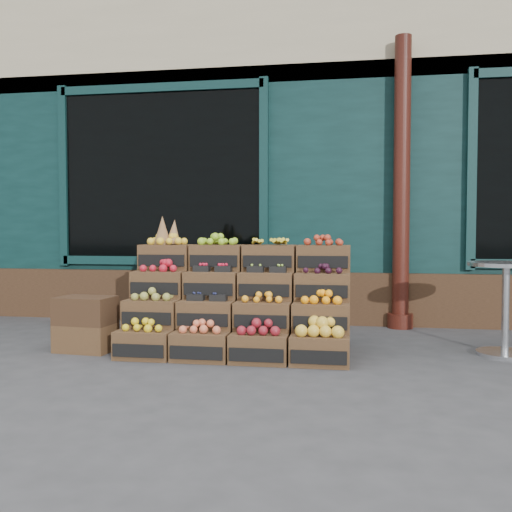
# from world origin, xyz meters

# --- Properties ---
(ground) EXTENTS (60.00, 60.00, 0.00)m
(ground) POSITION_xyz_m (0.00, 0.00, 0.00)
(ground) COLOR #39393B
(ground) RESTS_ON ground
(shop_facade) EXTENTS (12.00, 6.24, 4.80)m
(shop_facade) POSITION_xyz_m (0.00, 5.11, 2.40)
(shop_facade) COLOR black
(shop_facade) RESTS_ON ground
(crate_display) EXTENTS (1.96, 0.95, 1.22)m
(crate_display) POSITION_xyz_m (-0.33, 0.56, 0.38)
(crate_display) COLOR #4B321D
(crate_display) RESTS_ON ground
(spare_crates) EXTENTS (0.52, 0.38, 0.49)m
(spare_crates) POSITION_xyz_m (-1.69, 0.33, 0.24)
(spare_crates) COLOR #4B321D
(spare_crates) RESTS_ON ground
(bistro_table) EXTENTS (0.64, 0.64, 0.81)m
(bistro_table) POSITION_xyz_m (1.98, 0.76, 0.50)
(bistro_table) COLOR silver
(bistro_table) RESTS_ON ground
(shopkeeper) EXTENTS (0.74, 0.49, 2.00)m
(shopkeeper) POSITION_xyz_m (-1.61, 2.82, 1.00)
(shopkeeper) COLOR #1A5B2E
(shopkeeper) RESTS_ON ground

